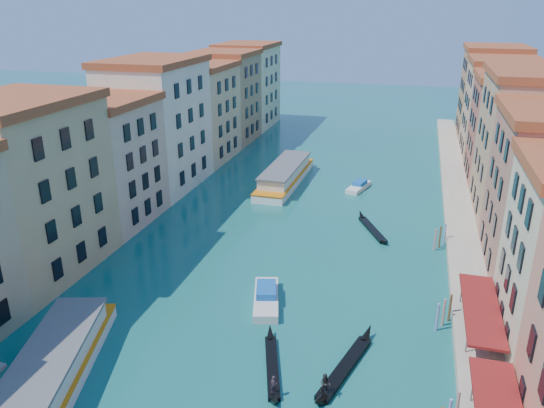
{
  "coord_description": "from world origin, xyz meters",
  "views": [
    {
      "loc": [
        14.84,
        -6.33,
        29.21
      ],
      "look_at": [
        -0.27,
        48.49,
        7.45
      ],
      "focal_mm": 35.0,
      "sensor_mm": 36.0,
      "label": 1
    }
  ],
  "objects": [
    {
      "name": "gondola_far",
      "position": [
        10.37,
        61.19,
        0.32
      ],
      "size": [
        5.57,
        10.27,
        1.56
      ],
      "rotation": [
        0.0,
        0.0,
        0.45
      ],
      "color": "black",
      "rests_on": "ground"
    },
    {
      "name": "mooring_poles_right",
      "position": [
        19.1,
        28.8,
        1.3
      ],
      "size": [
        1.44,
        54.24,
        3.2
      ],
      "color": "brown",
      "rests_on": "ground"
    },
    {
      "name": "left_bank_palazzos",
      "position": [
        -26.0,
        64.68,
        9.71
      ],
      "size": [
        12.8,
        128.4,
        21.0
      ],
      "color": "tan",
      "rests_on": "ground"
    },
    {
      "name": "quay",
      "position": [
        22.0,
        65.0,
        0.5
      ],
      "size": [
        4.0,
        140.0,
        1.0
      ],
      "primitive_type": "cube",
      "color": "#AEA68C",
      "rests_on": "ground"
    },
    {
      "name": "motorboat_far",
      "position": [
        6.62,
        77.85,
        0.52
      ],
      "size": [
        3.65,
        6.72,
        1.33
      ],
      "rotation": [
        0.0,
        0.0,
        -0.27
      ],
      "color": "white",
      "rests_on": "ground"
    },
    {
      "name": "gondola_fore",
      "position": [
        5.0,
        29.43,
        0.36
      ],
      "size": [
        4.03,
        10.41,
        2.13
      ],
      "rotation": [
        0.0,
        0.0,
        0.31
      ],
      "color": "black",
      "rests_on": "ground"
    },
    {
      "name": "motorboat_mid",
      "position": [
        1.58,
        39.52,
        0.63
      ],
      "size": [
        4.39,
        8.2,
        1.62
      ],
      "rotation": [
        0.0,
        0.0,
        0.26
      ],
      "color": "silver",
      "rests_on": "ground"
    },
    {
      "name": "vaporetto_far",
      "position": [
        -5.99,
        77.76,
        1.49
      ],
      "size": [
        5.43,
        22.29,
        3.3
      ],
      "rotation": [
        0.0,
        0.0,
        -0.02
      ],
      "color": "white",
      "rests_on": "ground"
    },
    {
      "name": "gondola_right",
      "position": [
        10.91,
        30.67,
        0.47
      ],
      "size": [
        4.16,
        12.05,
        2.45
      ],
      "rotation": [
        0.0,
        0.0,
        -0.27
      ],
      "color": "black",
      "rests_on": "ground"
    },
    {
      "name": "right_bank_palazzos",
      "position": [
        30.0,
        65.0,
        9.75
      ],
      "size": [
        12.8,
        128.4,
        21.0
      ],
      "color": "#94433B",
      "rests_on": "ground"
    },
    {
      "name": "vaporetto_near",
      "position": [
        -11.46,
        22.23,
        1.44
      ],
      "size": [
        10.6,
        21.96,
        3.19
      ],
      "rotation": [
        0.0,
        0.0,
        0.28
      ],
      "color": "white",
      "rests_on": "ground"
    }
  ]
}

